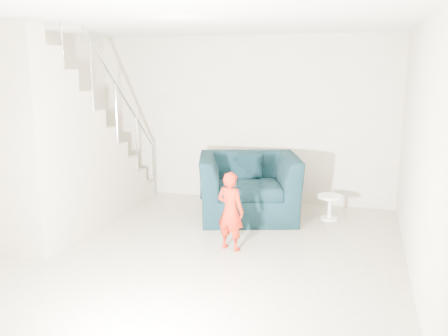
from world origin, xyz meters
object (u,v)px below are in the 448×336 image
Objects in this scene: armchair at (249,186)px; toddler at (230,211)px; side_table at (330,203)px; staircase at (58,161)px.

armchair is 1.47× the size of toddler.
toddler reaches higher than side_table.
toddler is at bearing -2.34° from staircase.
toddler is 1.90m from side_table.
toddler is 0.27× the size of staircase.
staircase is at bearing -157.67° from side_table.
staircase is at bearing -169.64° from armchair.
toddler is 2.67× the size of side_table.
staircase reaches higher than side_table.
armchair is 0.40× the size of staircase.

